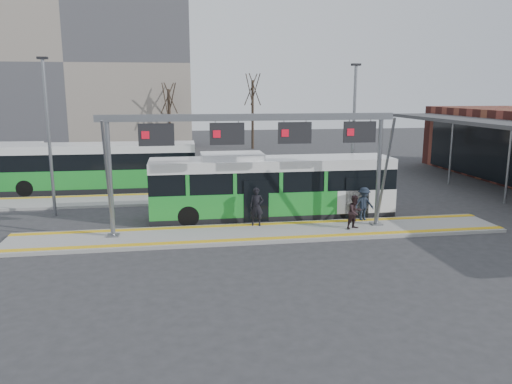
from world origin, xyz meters
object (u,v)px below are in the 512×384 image
passenger_a (256,207)px  passenger_c (364,204)px  hero_bus (271,188)px  passenger_b (355,212)px  gantry (254,138)px

passenger_a → passenger_c: (5.26, 0.07, -0.08)m
hero_bus → passenger_b: hero_bus is taller
passenger_a → passenger_b: size_ratio=1.15×
gantry → passenger_a: bearing=71.8°
gantry → hero_bus: gantry is taller
passenger_c → passenger_a: bearing=169.6°
passenger_c → gantry: bearing=177.5°
gantry → passenger_a: size_ratio=7.27×
gantry → passenger_a: 3.36m
gantry → passenger_a: gantry is taller
passenger_c → passenger_b: bearing=-136.3°
hero_bus → passenger_c: bearing=-24.1°
passenger_c → hero_bus: bearing=144.3°
hero_bus → passenger_c: (4.18, -1.90, -0.56)m
hero_bus → passenger_a: 2.30m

